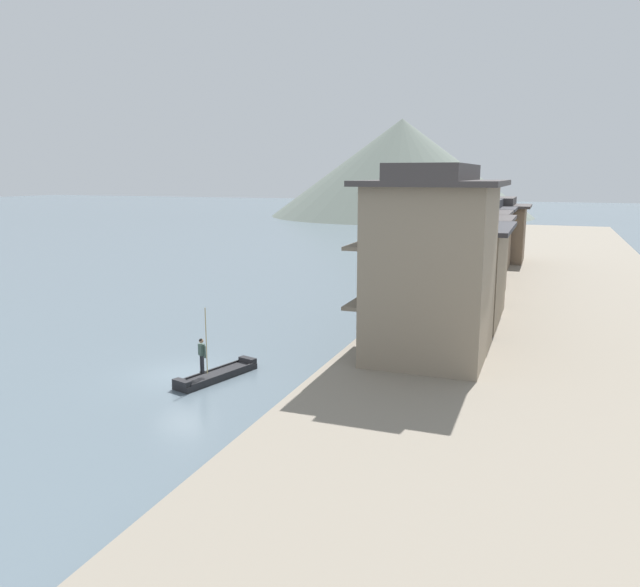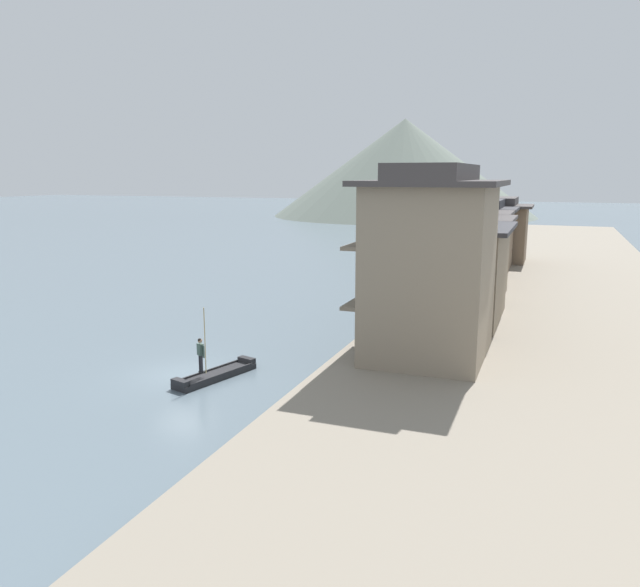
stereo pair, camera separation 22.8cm
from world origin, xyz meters
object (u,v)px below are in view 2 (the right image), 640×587
at_px(boat_moored_nearest, 418,283).
at_px(boat_moored_second, 423,243).
at_px(house_waterfront_far, 486,235).
at_px(boatman_person, 201,351).
at_px(boat_moored_third, 453,255).
at_px(house_waterfront_second, 456,268).
at_px(house_waterfront_tall, 470,252).
at_px(house_waterfront_narrow, 477,243).
at_px(house_waterfront_end, 498,230).
at_px(boat_moored_far, 393,302).
at_px(house_waterfront_nearest, 431,264).
at_px(boat_foreground_poled, 216,375).

height_order(boat_moored_nearest, boat_moored_second, boat_moored_second).
distance_m(boat_moored_nearest, house_waterfront_far, 8.40).
bearing_deg(boatman_person, boat_moored_third, 85.71).
height_order(boatman_person, house_waterfront_second, house_waterfront_second).
xyz_separation_m(boatman_person, boat_moored_second, (-1.83, 57.85, -1.25)).
relative_size(boat_moored_second, house_waterfront_second, 0.54).
bearing_deg(house_waterfront_far, house_waterfront_tall, -88.80).
xyz_separation_m(house_waterfront_narrow, house_waterfront_end, (0.52, 12.17, 0.00)).
height_order(boat_moored_far, house_waterfront_far, house_waterfront_far).
height_order(boatman_person, house_waterfront_narrow, house_waterfront_narrow).
bearing_deg(house_waterfront_nearest, boat_moored_third, 97.34).
xyz_separation_m(boatman_person, house_waterfront_nearest, (9.17, 5.04, 3.74)).
distance_m(boat_moored_far, house_waterfront_nearest, 16.59).
distance_m(boatman_person, boat_moored_third, 48.34).
distance_m(house_waterfront_tall, house_waterfront_end, 18.56).
relative_size(boat_foreground_poled, house_waterfront_end, 0.71).
xyz_separation_m(boat_moored_far, house_waterfront_tall, (5.23, 0.40, 3.83)).
xyz_separation_m(boat_moored_nearest, house_waterfront_second, (5.22, -14.48, 3.68)).
bearing_deg(house_waterfront_narrow, boat_moored_far, -126.09).
bearing_deg(house_waterfront_far, house_waterfront_narrow, -90.12).
bearing_deg(house_waterfront_tall, boat_moored_third, 100.92).
bearing_deg(boat_moored_second, boat_moored_nearest, -79.24).
bearing_deg(boat_foreground_poled, boat_moored_third, 85.90).
relative_size(boat_moored_nearest, house_waterfront_second, 0.55).
distance_m(boat_moored_third, boat_moored_far, 28.32).
relative_size(boat_moored_nearest, house_waterfront_tall, 0.69).
distance_m(boat_moored_third, house_waterfront_second, 35.88).
bearing_deg(boat_foreground_poled, boat_moored_far, 79.43).
bearing_deg(boat_moored_far, house_waterfront_tall, 4.36).
height_order(house_waterfront_tall, house_waterfront_far, same).
xyz_separation_m(boat_foreground_poled, boat_moored_far, (3.55, 19.04, -0.05)).
bearing_deg(boat_moored_nearest, boat_moored_third, 90.94).
xyz_separation_m(boat_moored_third, boat_moored_far, (0.16, -28.32, -0.04)).
xyz_separation_m(boatman_person, boat_moored_far, (3.77, 19.87, -1.39)).
distance_m(house_waterfront_narrow, house_waterfront_far, 6.61).
xyz_separation_m(boat_moored_second, house_waterfront_nearest, (11.00, -52.81, 4.99)).
distance_m(boat_moored_third, house_waterfront_end, 11.56).
bearing_deg(house_waterfront_tall, house_waterfront_end, 89.26).
xyz_separation_m(boat_foreground_poled, house_waterfront_nearest, (8.96, 4.21, 5.08)).
height_order(boat_moored_far, house_waterfront_tall, house_waterfront_tall).
bearing_deg(boat_foreground_poled, boat_moored_nearest, 82.00).
bearing_deg(house_waterfront_nearest, boat_moored_far, 110.02).
bearing_deg(house_waterfront_nearest, house_waterfront_narrow, 91.22).
bearing_deg(boatman_person, boat_moored_nearest, 81.79).
height_order(house_waterfront_second, house_waterfront_narrow, same).
distance_m(boat_foreground_poled, house_waterfront_end, 39.23).
relative_size(boat_moored_third, house_waterfront_nearest, 0.64).
xyz_separation_m(boat_moored_nearest, house_waterfront_tall, (5.04, -7.14, 3.69)).
xyz_separation_m(boat_foreground_poled, boat_moored_third, (3.39, 47.35, -0.01)).
bearing_deg(boat_moored_second, house_waterfront_tall, -73.93).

